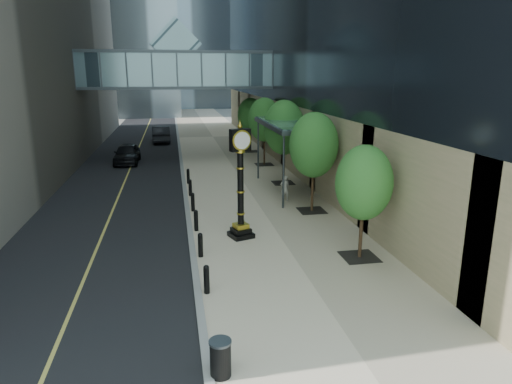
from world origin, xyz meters
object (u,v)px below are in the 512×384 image
at_px(pedestrian, 285,188).
at_px(trash_bin, 220,359).
at_px(car_near, 127,153).
at_px(street_clock, 241,190).
at_px(car_far, 161,134).

bearing_deg(pedestrian, trash_bin, 66.20).
height_order(pedestrian, car_near, car_near).
xyz_separation_m(street_clock, car_far, (-4.09, 30.78, -1.39)).
distance_m(street_clock, pedestrian, 6.59).
distance_m(pedestrian, car_far, 26.39).
bearing_deg(trash_bin, car_near, 99.23).
bearing_deg(car_far, pedestrian, 104.03).
xyz_separation_m(car_near, car_far, (2.53, 11.59, 0.05)).
bearing_deg(car_near, pedestrian, -52.36).
bearing_deg(street_clock, trash_bin, -120.27).
bearing_deg(car_far, trash_bin, 90.62).
relative_size(pedestrian, car_far, 0.29).
bearing_deg(street_clock, car_far, 78.74).
bearing_deg(pedestrian, car_near, -58.20).
distance_m(street_clock, car_far, 31.08).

